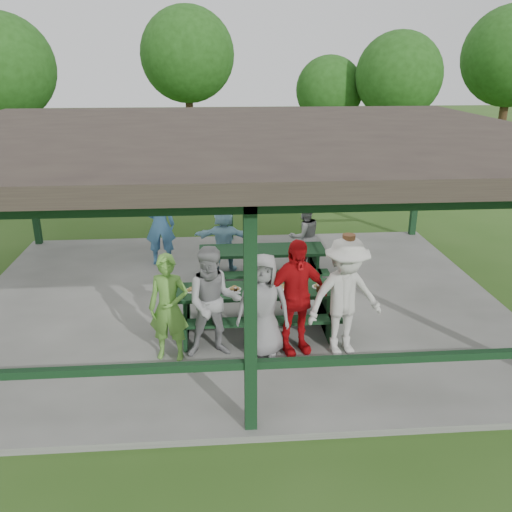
{
  "coord_description": "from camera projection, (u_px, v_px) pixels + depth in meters",
  "views": [
    {
      "loc": [
        -0.38,
        -9.47,
        4.48
      ],
      "look_at": [
        0.34,
        -0.3,
        1.11
      ],
      "focal_mm": 38.0,
      "sensor_mm": 36.0,
      "label": 1
    }
  ],
  "objects": [
    {
      "name": "spectator_grey",
      "position": [
        304.0,
        236.0,
        11.7
      ],
      "size": [
        0.88,
        0.78,
        1.5
      ],
      "primitive_type": "imported",
      "rotation": [
        0.0,
        0.0,
        3.48
      ],
      "color": "gray",
      "rests_on": "concrete_slab"
    },
    {
      "name": "tree_far_right",
      "position": [
        512.0,
        57.0,
        23.42
      ],
      "size": [
        4.28,
        4.28,
        6.68
      ],
      "color": "#372216",
      "rests_on": "ground"
    },
    {
      "name": "tree_far_left",
      "position": [
        1.0,
        68.0,
        19.71
      ],
      "size": [
        3.9,
        3.9,
        6.09
      ],
      "color": "#372216",
      "rests_on": "ground"
    },
    {
      "name": "tree_left",
      "position": [
        187.0,
        55.0,
        25.02
      ],
      "size": [
        4.35,
        4.35,
        6.8
      ],
      "color": "#372216",
      "rests_on": "ground"
    },
    {
      "name": "table_setting",
      "position": [
        248.0,
        286.0,
        9.06
      ],
      "size": [
        2.35,
        0.45,
        0.1
      ],
      "color": "white",
      "rests_on": "picnic_table_near"
    },
    {
      "name": "contestant_white_fedora",
      "position": [
        345.0,
        297.0,
        8.25
      ],
      "size": [
        1.36,
        0.98,
        1.95
      ],
      "rotation": [
        0.0,
        0.0,
        0.25
      ],
      "color": "beige",
      "rests_on": "concrete_slab"
    },
    {
      "name": "pickup_truck",
      "position": [
        272.0,
        166.0,
        19.5
      ],
      "size": [
        6.32,
        4.53,
        1.6
      ],
      "primitive_type": "imported",
      "rotation": [
        0.0,
        0.0,
        1.2
      ],
      "color": "silver",
      "rests_on": "ground"
    },
    {
      "name": "picnic_table_far",
      "position": [
        262.0,
        262.0,
        11.03
      ],
      "size": [
        2.53,
        1.39,
        0.75
      ],
      "color": "black",
      "rests_on": "concrete_slab"
    },
    {
      "name": "pavilion_structure",
      "position": [
        235.0,
        139.0,
        9.35
      ],
      "size": [
        10.6,
        8.6,
        3.24
      ],
      "color": "black",
      "rests_on": "concrete_slab"
    },
    {
      "name": "picnic_table_near",
      "position": [
        256.0,
        304.0,
        9.13
      ],
      "size": [
        2.7,
        1.39,
        0.75
      ],
      "color": "black",
      "rests_on": "concrete_slab"
    },
    {
      "name": "ground",
      "position": [
        237.0,
        305.0,
        10.44
      ],
      "size": [
        90.0,
        90.0,
        0.0
      ],
      "primitive_type": "plane",
      "color": "#2E5219",
      "rests_on": "ground"
    },
    {
      "name": "farm_trailer",
      "position": [
        106.0,
        180.0,
        18.07
      ],
      "size": [
        3.8,
        2.27,
        1.32
      ],
      "rotation": [
        0.0,
        0.0,
        0.28
      ],
      "color": "navy",
      "rests_on": "ground"
    },
    {
      "name": "contestant_green",
      "position": [
        169.0,
        308.0,
        8.15
      ],
      "size": [
        0.68,
        0.5,
        1.69
      ],
      "primitive_type": "imported",
      "rotation": [
        0.0,
        0.0,
        -0.17
      ],
      "color": "#5D9B38",
      "rests_on": "concrete_slab"
    },
    {
      "name": "spectator_blue",
      "position": [
        160.0,
        225.0,
        11.97
      ],
      "size": [
        0.67,
        0.45,
        1.81
      ],
      "primitive_type": "imported",
      "rotation": [
        0.0,
        0.0,
        3.17
      ],
      "color": "teal",
      "rests_on": "concrete_slab"
    },
    {
      "name": "concrete_slab",
      "position": [
        237.0,
        303.0,
        10.42
      ],
      "size": [
        10.0,
        8.0,
        0.1
      ],
      "primitive_type": "cube",
      "color": "#63635F",
      "rests_on": "ground"
    },
    {
      "name": "contestant_red",
      "position": [
        295.0,
        297.0,
        8.3
      ],
      "size": [
        1.18,
        0.76,
        1.86
      ],
      "primitive_type": "imported",
      "rotation": [
        0.0,
        0.0,
        0.3
      ],
      "color": "#B70C11",
      "rests_on": "concrete_slab"
    },
    {
      "name": "contestant_grey_mid",
      "position": [
        263.0,
        306.0,
        8.24
      ],
      "size": [
        0.9,
        0.68,
        1.66
      ],
      "primitive_type": "imported",
      "rotation": [
        0.0,
        0.0,
        -0.2
      ],
      "color": "gray",
      "rests_on": "concrete_slab"
    },
    {
      "name": "tree_mid",
      "position": [
        329.0,
        90.0,
        23.9
      ],
      "size": [
        2.96,
        2.96,
        4.63
      ],
      "color": "#372216",
      "rests_on": "ground"
    },
    {
      "name": "tree_right",
      "position": [
        399.0,
        76.0,
        22.36
      ],
      "size": [
        3.57,
        3.57,
        5.58
      ],
      "color": "#372216",
      "rests_on": "ground"
    },
    {
      "name": "contestant_grey_left",
      "position": [
        214.0,
        303.0,
        8.21
      ],
      "size": [
        0.9,
        0.72,
        1.78
      ],
      "primitive_type": "imported",
      "rotation": [
        0.0,
        0.0,
        0.06
      ],
      "color": "gray",
      "rests_on": "concrete_slab"
    },
    {
      "name": "spectator_lblue",
      "position": [
        224.0,
        239.0,
        11.65
      ],
      "size": [
        1.37,
        0.59,
        1.43
      ],
      "primitive_type": "imported",
      "rotation": [
        0.0,
        0.0,
        3.01
      ],
      "color": "#8ABED6",
      "rests_on": "concrete_slab"
    }
  ]
}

